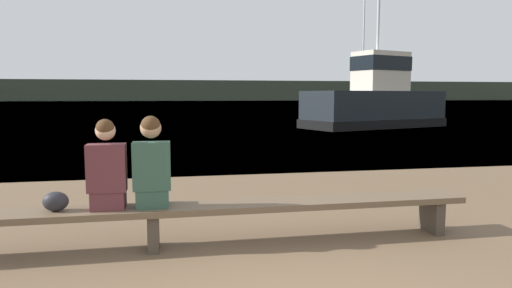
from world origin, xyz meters
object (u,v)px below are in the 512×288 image
person_left (107,170)px  tugboat_red (375,103)px  person_right (152,166)px  shopping_bag (56,201)px  bench_main (153,214)px  moored_sailboat (365,110)px

person_left → tugboat_red: (11.51, 17.55, 0.35)m
person_right → shopping_bag: bearing=179.0°
bench_main → shopping_bag: bearing=179.0°
person_left → tugboat_red: 20.99m
shopping_bag → tugboat_red: 21.29m
bench_main → person_right: size_ratio=7.33×
person_left → moored_sailboat: size_ratio=0.10×
person_left → shopping_bag: (-0.54, 0.02, -0.33)m
shopping_bag → tugboat_red: size_ratio=0.03×
person_right → moored_sailboat: bearing=61.6°
bench_main → moored_sailboat: (15.57, 28.79, 0.14)m
bench_main → moored_sailboat: moored_sailboat is taller
shopping_bag → bench_main: bearing=-1.0°
shopping_bag → moored_sailboat: moored_sailboat is taller
moored_sailboat → person_left: bearing=126.9°
tugboat_red → shopping_bag: bearing=126.6°
tugboat_red → bench_main: bearing=129.0°
person_left → shopping_bag: person_left is taller
bench_main → person_left: size_ratio=7.55×
person_right → moored_sailboat: 32.73m
person_left → tugboat_red: size_ratio=0.12×
person_left → person_right: (0.47, -0.00, 0.03)m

